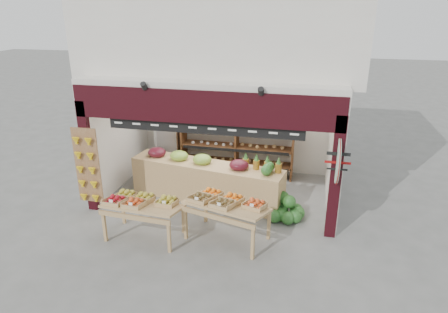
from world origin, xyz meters
The scene contains 11 objects.
ground centered at (0.00, 0.00, 0.00)m, with size 60.00×60.00×0.00m, color #61615D.
shop_structure centered at (0.00, 1.61, 3.92)m, with size 6.36×5.12×5.40m.
banana_board centered at (-2.73, -1.17, 1.12)m, with size 0.60×0.15×1.80m.
gift_sign centered at (2.75, -1.15, 1.75)m, with size 0.04×0.93×0.92m.
back_shelving centered at (0.19, 1.77, 1.17)m, with size 3.19×0.52×1.95m.
refrigerator centered at (-1.77, 1.75, 0.90)m, with size 0.70×0.70×1.80m, color silver.
cardboard_stack centered at (-1.81, 0.91, 0.25)m, with size 1.03×0.77×0.68m.
mid_counter centered at (-0.25, 0.01, 0.52)m, with size 3.92×1.40×1.19m.
display_table_left centered at (-1.15, -1.92, 0.77)m, with size 1.61×0.96×1.00m.
display_table_right centered at (0.60, -1.60, 0.81)m, with size 1.83×1.33×1.04m.
watermelon_pile centered at (1.79, -0.53, 0.21)m, with size 0.81×0.76×0.58m.
Camera 1 is at (2.16, -8.69, 4.61)m, focal length 32.00 mm.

